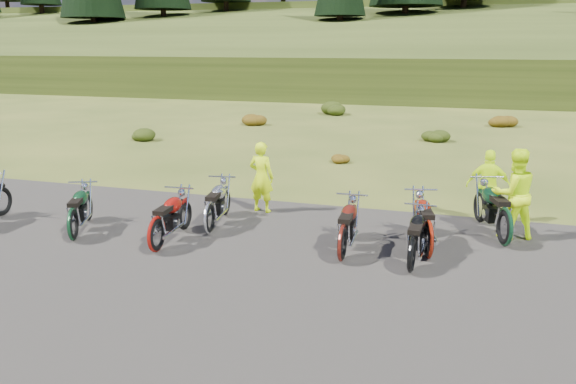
% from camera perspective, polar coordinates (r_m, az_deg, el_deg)
% --- Properties ---
extents(ground, '(300.00, 300.00, 0.00)m').
position_cam_1_polar(ground, '(10.37, -3.39, -7.22)').
color(ground, '#364617').
rests_on(ground, ground).
extents(gravel_pad, '(20.00, 12.00, 0.04)m').
position_cam_1_polar(gravel_pad, '(8.69, -8.04, -11.92)').
color(gravel_pad, black).
rests_on(gravel_pad, ground).
extents(hill_slope, '(300.00, 45.97, 9.37)m').
position_cam_1_polar(hill_slope, '(59.23, 13.83, 10.70)').
color(hill_slope, '#2C3612').
rests_on(hill_slope, ground).
extents(hill_plateau, '(300.00, 90.00, 9.17)m').
position_cam_1_polar(hill_plateau, '(119.11, 15.63, 12.49)').
color(hill_plateau, '#2C3612').
rests_on(hill_plateau, ground).
extents(shrub_1, '(1.03, 1.03, 0.61)m').
position_cam_1_polar(shrub_1, '(24.09, -14.59, 5.84)').
color(shrub_1, black).
rests_on(shrub_1, ground).
extents(shrub_2, '(1.30, 1.30, 0.77)m').
position_cam_1_polar(shrub_2, '(27.56, -3.62, 7.54)').
color(shrub_2, '#5A310B').
rests_on(shrub_2, ground).
extents(shrub_3, '(1.56, 1.56, 0.92)m').
position_cam_1_polar(shrub_3, '(31.80, 4.73, 8.64)').
color(shrub_3, black).
rests_on(shrub_3, ground).
extents(shrub_4, '(0.77, 0.77, 0.45)m').
position_cam_1_polar(shrub_4, '(18.95, 5.09, 3.66)').
color(shrub_4, '#5A310B').
rests_on(shrub_4, ground).
extents(shrub_5, '(1.03, 1.03, 0.61)m').
position_cam_1_polar(shrub_5, '(23.79, 14.66, 5.72)').
color(shrub_5, black).
rests_on(shrub_5, ground).
extents(shrub_6, '(1.30, 1.30, 0.77)m').
position_cam_1_polar(shrub_6, '(29.09, 20.91, 6.98)').
color(shrub_6, '#5A310B').
rests_on(shrub_6, ground).
extents(motorcycle_1, '(0.76, 1.99, 1.03)m').
position_cam_1_polar(motorcycle_1, '(11.13, -13.10, -6.03)').
color(motorcycle_1, maroon).
rests_on(motorcycle_1, ground).
extents(motorcycle_2, '(1.33, 1.99, 0.99)m').
position_cam_1_polar(motorcycle_2, '(12.23, -20.86, -4.71)').
color(motorcycle_2, black).
rests_on(motorcycle_2, ground).
extents(motorcycle_3, '(0.91, 2.00, 1.01)m').
position_cam_1_polar(motorcycle_3, '(11.94, -7.94, -4.31)').
color(motorcycle_3, '#B4B5B9').
rests_on(motorcycle_3, ground).
extents(motorcycle_4, '(0.71, 1.96, 1.02)m').
position_cam_1_polar(motorcycle_4, '(10.44, 5.48, -7.11)').
color(motorcycle_4, '#4C130C').
rests_on(motorcycle_4, ground).
extents(motorcycle_5, '(0.70, 1.88, 0.97)m').
position_cam_1_polar(motorcycle_5, '(10.14, 12.33, -8.08)').
color(motorcycle_5, black).
rests_on(motorcycle_5, ground).
extents(motorcycle_6, '(1.11, 2.12, 1.06)m').
position_cam_1_polar(motorcycle_6, '(10.85, 13.95, -6.64)').
color(motorcycle_6, maroon).
rests_on(motorcycle_6, ground).
extents(motorcycle_7, '(1.32, 2.30, 1.14)m').
position_cam_1_polar(motorcycle_7, '(11.93, 20.96, -5.21)').
color(motorcycle_7, black).
rests_on(motorcycle_7, ground).
extents(person_middle, '(0.66, 0.48, 1.67)m').
position_cam_1_polar(person_middle, '(13.16, -2.72, 1.41)').
color(person_middle, '#D1F70D').
rests_on(person_middle, ground).
extents(person_right_a, '(1.09, 0.98, 1.85)m').
position_cam_1_polar(person_right_a, '(12.21, 21.94, -0.30)').
color(person_right_a, '#D1F70D').
rests_on(person_right_a, ground).
extents(person_right_b, '(0.95, 0.40, 1.61)m').
position_cam_1_polar(person_right_b, '(13.22, 19.67, 0.48)').
color(person_right_b, '#D1F70D').
rests_on(person_right_b, ground).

